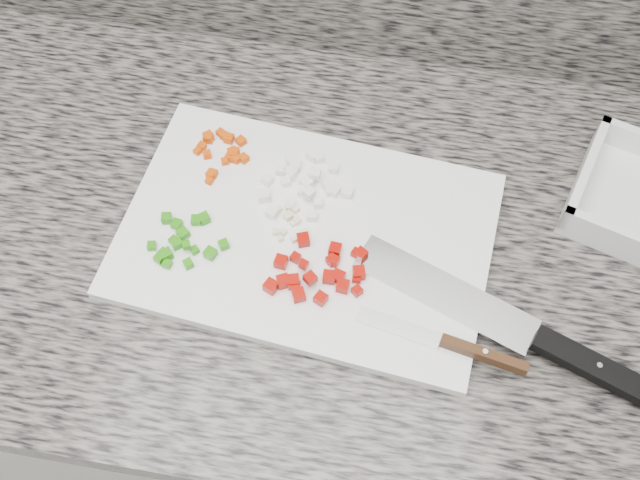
{
  "coord_description": "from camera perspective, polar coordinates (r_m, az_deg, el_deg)",
  "views": [
    {
      "loc": [
        0.18,
        1.0,
        1.65
      ],
      "look_at": [
        0.11,
        1.4,
        0.93
      ],
      "focal_mm": 40.0,
      "sensor_mm": 36.0,
      "label": 1
    }
  ],
  "objects": [
    {
      "name": "paring_knife",
      "position": [
        0.8,
        11.26,
        -8.43
      ],
      "size": [
        0.19,
        0.05,
        0.02
      ],
      "rotation": [
        0.0,
        0.0,
        -0.2
      ],
      "color": "silver",
      "rests_on": "cutting_board"
    },
    {
      "name": "chef_knife",
      "position": [
        0.82,
        17.34,
        -7.74
      ],
      "size": [
        0.35,
        0.17,
        0.02
      ],
      "rotation": [
        0.0,
        0.0,
        -0.37
      ],
      "color": "silver",
      "rests_on": "cutting_board"
    },
    {
      "name": "green_pepper_pile",
      "position": [
        0.86,
        -10.9,
        -0.06
      ],
      "size": [
        0.1,
        0.08,
        0.02
      ],
      "color": "#27870C",
      "rests_on": "cutting_board"
    },
    {
      "name": "onion_pile",
      "position": [
        0.89,
        -1.34,
        4.67
      ],
      "size": [
        0.12,
        0.11,
        0.02
      ],
      "color": "white",
      "rests_on": "cutting_board"
    },
    {
      "name": "red_pepper_pile",
      "position": [
        0.82,
        -0.19,
        -2.63
      ],
      "size": [
        0.11,
        0.09,
        0.02
      ],
      "color": "#A30A02",
      "rests_on": "cutting_board"
    },
    {
      "name": "garlic_pile",
      "position": [
        0.86,
        -2.34,
        1.44
      ],
      "size": [
        0.05,
        0.06,
        0.01
      ],
      "color": "#F1E7BA",
      "rests_on": "cutting_board"
    },
    {
      "name": "cutting_board",
      "position": [
        0.86,
        -1.09,
        0.43
      ],
      "size": [
        0.47,
        0.34,
        0.01
      ],
      "primitive_type": "cube",
      "rotation": [
        0.0,
        0.0,
        -0.1
      ],
      "color": "white",
      "rests_on": "countertop"
    },
    {
      "name": "carrot_pile",
      "position": [
        0.92,
        -7.75,
        7.09
      ],
      "size": [
        0.07,
        0.09,
        0.01
      ],
      "color": "#CF4404",
      "rests_on": "cutting_board"
    },
    {
      "name": "countertop",
      "position": [
        0.91,
        -6.65,
        1.49
      ],
      "size": [
        3.96,
        0.64,
        0.04
      ],
      "primitive_type": "cube",
      "color": "#68645C",
      "rests_on": "cabinet"
    },
    {
      "name": "cabinet",
      "position": [
        1.31,
        -4.65,
        -8.72
      ],
      "size": [
        3.92,
        0.62,
        0.86
      ],
      "primitive_type": "cube",
      "color": "beige",
      "rests_on": "ground"
    }
  ]
}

